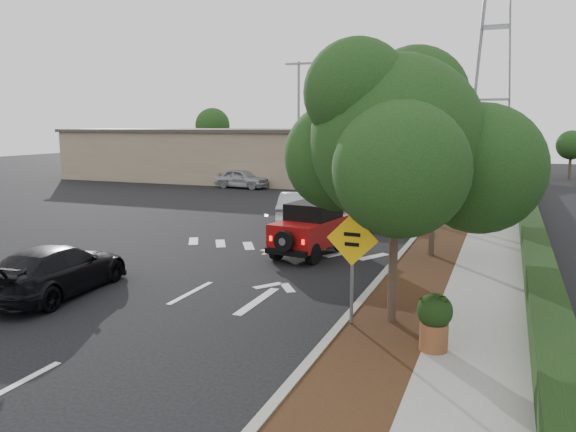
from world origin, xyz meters
The scene contains 19 objects.
ground centered at (0.00, 0.00, 0.00)m, with size 120.00×120.00×0.00m, color black.
curb centered at (4.60, 12.00, 0.07)m, with size 0.20×70.00×0.15m, color #9E9B93.
planting_strip centered at (5.60, 12.00, 0.06)m, with size 1.80×70.00×0.12m, color black.
sidewalk centered at (7.50, 12.00, 0.06)m, with size 2.00×70.00×0.12m, color gray.
hedge centered at (8.90, 12.00, 0.40)m, with size 0.80×70.00×0.80m, color black.
commercial_building centered at (-16.00, 30.00, 2.00)m, with size 22.00×12.00×4.00m, color gray.
transmission_tower centered at (6.00, 48.00, 0.00)m, with size 7.00×4.00×28.00m, color slate, non-canonical shape.
street_tree_near centered at (5.60, -0.50, 0.00)m, with size 3.80×3.80×5.92m, color #143210, non-canonical shape.
street_tree_mid centered at (5.60, 6.50, 0.00)m, with size 3.20×3.20×5.32m, color #143210, non-canonical shape.
street_tree_far centered at (5.60, 13.00, 0.00)m, with size 3.40×3.40×5.62m, color #143210, non-canonical shape.
light_pole_a centered at (-6.50, 26.00, 0.00)m, with size 2.00×0.22×9.00m, color slate, non-canonical shape.
light_pole_b centered at (-7.50, 38.00, 0.00)m, with size 2.00×0.22×9.00m, color slate, non-canonical shape.
red_jeep centered at (1.59, 5.58, 0.94)m, with size 2.04×3.74×1.85m.
silver_suv_ahead centered at (2.06, 12.80, 0.72)m, with size 2.40×5.21×1.45m, color #B2B5BB.
black_suv_oncoming centered at (-3.31, -1.40, 0.68)m, with size 1.90×4.67×1.36m, color black.
silver_sedan_oncoming centered at (-1.06, 11.41, 0.74)m, with size 1.56×4.47×1.47m, color #A2A3A9.
parked_suv centered at (-9.95, 23.55, 0.69)m, with size 1.62×4.04×1.38m, color #A0A2A8.
speed_hump_sign centered at (4.80, -1.06, 1.75)m, with size 1.19×0.12×2.53m.
terracotta_planter centered at (6.71, -1.90, 0.82)m, with size 0.70×0.70×1.22m.
Camera 1 is at (7.88, -12.82, 4.56)m, focal length 35.00 mm.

